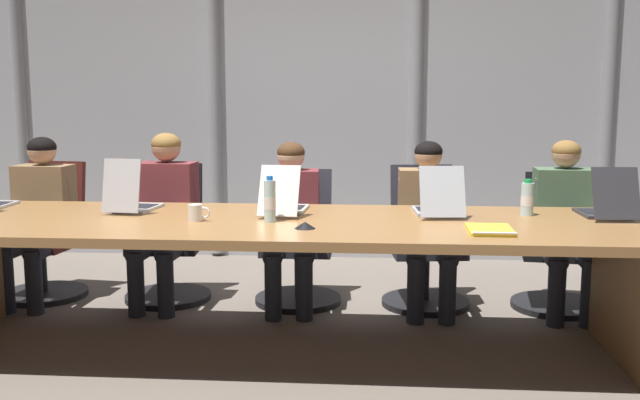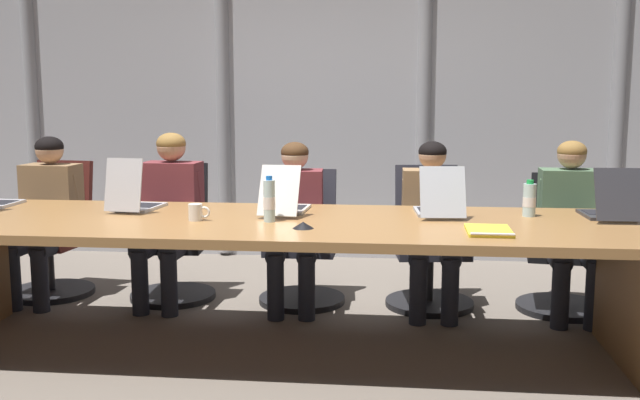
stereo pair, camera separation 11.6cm
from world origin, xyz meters
TOP-DOWN VIEW (x-y plane):
  - ground_plane at (0.00, 0.00)m, footprint 13.69×13.69m
  - conference_table at (0.00, 0.00)m, footprint 4.29×1.16m
  - curtain_backdrop at (-0.00, 2.44)m, footprint 6.84×0.17m
  - laptop_left_mid at (-0.89, 0.23)m, footprint 0.26×0.41m
  - laptop_center at (0.02, 0.24)m, footprint 0.25×0.48m
  - laptop_right_mid at (0.90, 0.24)m, footprint 0.28×0.44m
  - laptop_right_end at (1.84, 0.23)m, footprint 0.26×0.43m
  - office_chair_left_end at (-1.81, 1.03)m, footprint 0.60×0.60m
  - office_chair_left_mid at (-0.92, 1.03)m, footprint 0.60×0.60m
  - office_chair_center at (0.01, 1.03)m, footprint 0.60×0.60m
  - office_chair_right_mid at (0.89, 1.03)m, footprint 0.60×0.60m
  - office_chair_right_end at (1.78, 1.03)m, footprint 0.60×0.60m
  - person_left_end at (-1.77, 0.87)m, footprint 0.41×0.56m
  - person_left_mid at (-0.89, 0.88)m, footprint 0.42×0.56m
  - person_center at (-0.02, 0.87)m, footprint 0.41×0.56m
  - person_right_mid at (0.90, 0.87)m, footprint 0.40×0.55m
  - person_right_end at (1.79, 0.87)m, footprint 0.41×0.56m
  - water_bottle_primary at (1.41, 0.26)m, footprint 0.07×0.07m
  - water_bottle_secondary at (-0.02, -0.06)m, footprint 0.06×0.06m
  - coffee_mug_near at (-0.43, -0.07)m, footprint 0.12×0.08m
  - conference_mic_left_side at (0.18, -0.24)m, footprint 0.11×0.11m
  - spiral_notepad at (1.12, -0.25)m, footprint 0.22×0.31m

SIDE VIEW (x-z plane):
  - ground_plane at x=0.00m, z-range 0.00..0.00m
  - office_chair_right_end at x=1.78m, z-range -0.12..0.79m
  - office_chair_center at x=0.01m, z-range -0.12..0.79m
  - office_chair_left_mid at x=-0.92m, z-range -0.13..0.82m
  - office_chair_right_mid at x=0.89m, z-range -0.13..0.82m
  - office_chair_left_end at x=-1.81m, z-range -0.13..0.83m
  - conference_table at x=0.00m, z-range 0.24..1.00m
  - person_center at x=-0.02m, z-range 0.07..1.19m
  - person_right_mid at x=0.90m, z-range 0.07..1.20m
  - person_right_end at x=1.79m, z-range 0.07..1.21m
  - person_left_end at x=-1.77m, z-range 0.07..1.22m
  - person_left_mid at x=-0.89m, z-range 0.08..1.26m
  - spiral_notepad at x=1.12m, z-range 0.75..0.78m
  - conference_mic_left_side at x=0.18m, z-range 0.76..0.79m
  - coffee_mug_near at x=-0.43m, z-range 0.76..0.85m
  - laptop_center at x=0.02m, z-range 0.67..0.96m
  - laptop_right_mid at x=0.90m, z-range 0.67..0.96m
  - laptop_right_end at x=1.84m, z-range 0.67..0.96m
  - laptop_left_mid at x=-0.89m, z-range 0.66..0.98m
  - water_bottle_primary at x=1.41m, z-range 0.75..0.95m
  - water_bottle_secondary at x=-0.02m, z-range 0.75..1.00m
  - curtain_backdrop at x=0.00m, z-range 0.00..2.83m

